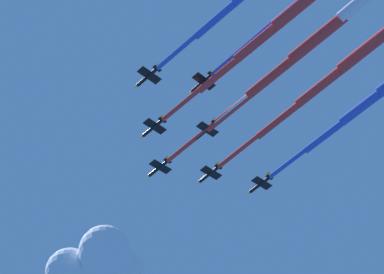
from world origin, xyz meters
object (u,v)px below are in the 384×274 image
jet_port_inner (260,39)px  jet_port_mid (324,32)px  jet_lead (275,73)px  jet_starboard_inner (324,83)px  jet_port_outer (364,105)px

jet_port_inner → jet_port_mid: (2.88, 18.55, 2.21)m
jet_lead → jet_port_inner: 13.40m
jet_port_inner → jet_starboard_inner: bearing=121.9°
jet_port_inner → jet_starboard_inner: size_ratio=0.91×
jet_port_mid → jet_port_outer: 26.65m
jet_port_mid → jet_port_outer: bearing=143.1°
jet_port_inner → jet_port_mid: 18.90m
jet_port_inner → jet_port_outer: (-18.36, 34.49, -0.10)m
jet_lead → jet_starboard_inner: size_ratio=1.03×
jet_lead → jet_port_outer: jet_lead is taller
jet_starboard_inner → jet_port_inner: bearing=-58.1°
jet_lead → jet_port_mid: 18.87m
jet_starboard_inner → jet_port_mid: bearing=-10.5°
jet_lead → jet_port_outer: size_ratio=1.14×
jet_lead → jet_port_outer: 29.03m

